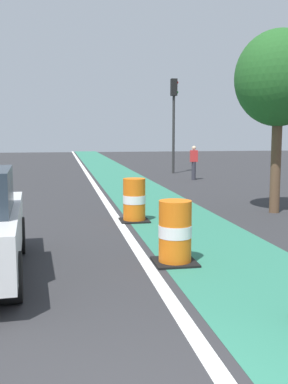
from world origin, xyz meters
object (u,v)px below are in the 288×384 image
object	(u,v)px
street_tree_sidewalk	(279,79)
pedestrian_crossing	(194,162)
traffic_barrel_front	(175,233)
traffic_light_corner	(174,109)
traffic_barrel_mid	(134,200)

from	to	relation	value
street_tree_sidewalk	pedestrian_crossing	bearing A→B (deg)	88.00
pedestrian_crossing	street_tree_sidewalk	size ratio (longest dim) A/B	0.32
street_tree_sidewalk	traffic_barrel_front	bearing A→B (deg)	-132.19
traffic_light_corner	pedestrian_crossing	world-z (taller)	traffic_light_corner
traffic_barrel_front	pedestrian_crossing	size ratio (longest dim) A/B	0.68
traffic_light_corner	pedestrian_crossing	size ratio (longest dim) A/B	3.17
traffic_barrel_front	traffic_barrel_mid	distance (m)	3.84
pedestrian_crossing	street_tree_sidewalk	distance (m)	9.44
traffic_barrel_front	traffic_light_corner	bearing A→B (deg)	76.11
traffic_barrel_front	pedestrian_crossing	bearing A→B (deg)	72.21
traffic_barrel_front	street_tree_sidewalk	distance (m)	6.71
traffic_light_corner	street_tree_sidewalk	world-z (taller)	traffic_light_corner
traffic_barrel_front	street_tree_sidewalk	xyz separation A→B (m)	(3.99, 4.40, 3.14)
traffic_barrel_front	street_tree_sidewalk	size ratio (longest dim) A/B	0.22
traffic_barrel_front	street_tree_sidewalk	world-z (taller)	street_tree_sidewalk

